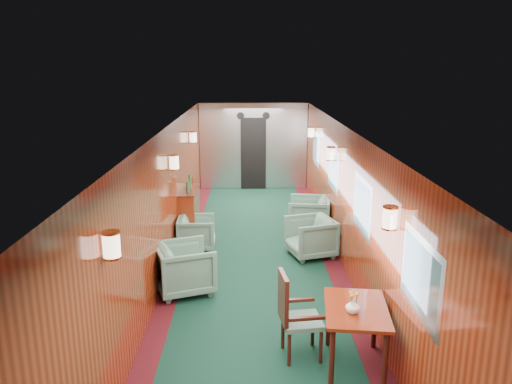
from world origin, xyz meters
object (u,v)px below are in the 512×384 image
armchair_right_near (311,237)px  side_chair (294,312)px  armchair_left_far (197,233)px  armchair_right_far (309,215)px  dining_table (356,317)px  armchair_left_near (185,268)px  credenza (189,212)px

armchair_right_near → side_chair: bearing=-27.5°
armchair_left_far → armchair_right_far: armchair_right_far is taller
side_chair → armchair_left_far: side_chair is taller
side_chair → armchair_right_far: (0.72, 4.52, -0.20)m
dining_table → armchair_left_far: size_ratio=1.53×
armchair_left_near → armchair_left_far: 1.83m
side_chair → armchair_right_near: side_chair is taller
dining_table → armchair_right_far: 4.74m
armchair_left_far → armchair_right_far: bearing=-70.5°
dining_table → armchair_right_near: dining_table is taller
armchair_left_near → side_chair: bearing=-159.9°
credenza → dining_table: bearing=-62.2°
dining_table → armchair_right_near: size_ratio=1.35×
armchair_left_near → armchair_right_far: size_ratio=1.00×
dining_table → armchair_left_far: dining_table is taller
armchair_right_far → armchair_right_near: bearing=3.4°
dining_table → armchair_left_far: (-2.20, 3.84, -0.31)m
armchair_left_far → armchair_right_near: armchair_right_near is taller
credenza → armchair_right_near: credenza is taller
credenza → armchair_left_near: size_ratio=1.49×
armchair_left_near → armchair_left_far: size_ratio=1.21×
dining_table → armchair_right_near: 3.47m
side_chair → armchair_right_far: bearing=73.5°
armchair_left_far → credenza: bearing=13.8°
side_chair → credenza: bearing=104.0°
armchair_left_near → armchair_right_near: size_ratio=1.07×
side_chair → armchair_right_near: bearing=72.0°
side_chair → armchair_left_near: (-1.51, 1.79, -0.20)m
side_chair → armchair_left_near: size_ratio=1.27×
credenza → armchair_right_far: size_ratio=1.50×
side_chair → armchair_right_near: 3.30m
side_chair → armchair_right_far: size_ratio=1.27×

